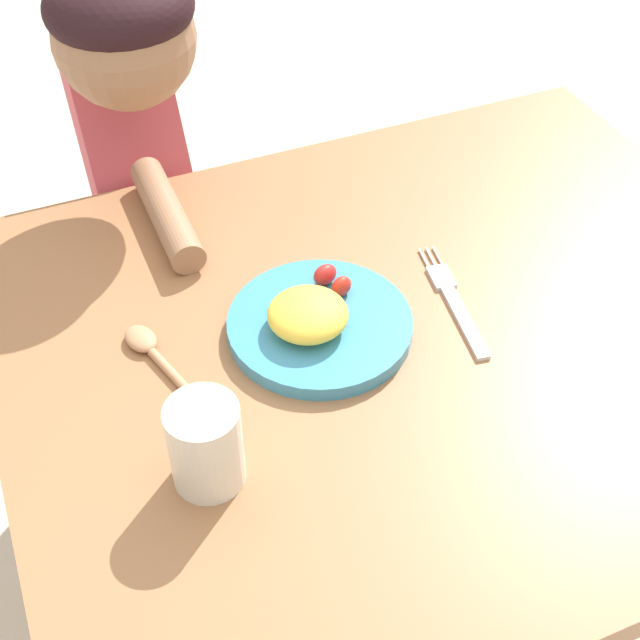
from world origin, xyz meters
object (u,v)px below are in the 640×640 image
object	(u,v)px
fork	(455,303)
person	(142,194)
plate	(317,321)
drinking_cup	(206,445)
spoon	(163,363)

from	to	relation	value
fork	person	xyz separation A→B (m)	(-0.29, 0.48, -0.07)
plate	fork	bearing A→B (deg)	-6.79
drinking_cup	spoon	bearing A→B (deg)	91.00
drinking_cup	person	xyz separation A→B (m)	(0.08, 0.62, -0.12)
fork	person	distance (m)	0.57
drinking_cup	person	bearing A→B (deg)	83.00
plate	spoon	bearing A→B (deg)	175.32
spoon	fork	bearing A→B (deg)	-111.65
plate	drinking_cup	distance (m)	0.25
fork	person	size ratio (longest dim) A/B	0.21
drinking_cup	person	size ratio (longest dim) A/B	0.10
spoon	drinking_cup	world-z (taller)	drinking_cup
person	fork	bearing A→B (deg)	121.18
plate	person	xyz separation A→B (m)	(-0.11, 0.46, -0.09)
plate	drinking_cup	xyz separation A→B (m)	(-0.19, -0.15, 0.03)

